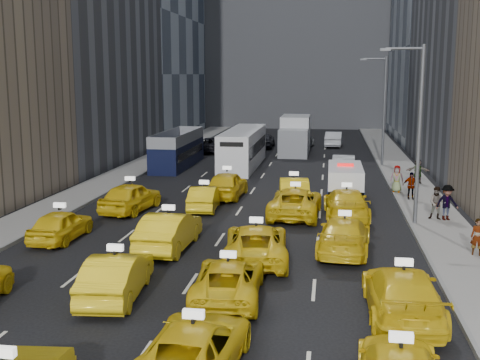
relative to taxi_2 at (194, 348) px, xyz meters
The scene contains 36 objects.
ground 4.88m from the taxi_2, 109.65° to the left, with size 160.00×160.00×0.00m, color black.
sidewalk_west 31.95m from the taxi_2, 112.31° to the left, with size 3.00×90.00×0.15m, color gray.
sidewalk_east 30.86m from the taxi_2, 73.28° to the left, with size 3.00×90.00×0.15m, color gray.
curb_west 31.42m from the taxi_2, 109.86° to the left, with size 0.15×90.00×0.18m, color slate.
curb_east 30.47m from the taxi_2, 75.90° to the left, with size 0.15×90.00×0.18m, color slate.
streetlight_near 18.68m from the taxi_2, 65.46° to the left, with size 2.15×0.22×9.00m.
streetlight_far 37.56m from the taxi_2, 78.32° to the left, with size 2.15×0.22×9.00m.
taxi_2 is the anchor object (origin of this frame).
taxi_5 6.13m from the taxi_2, 128.40° to the left, with size 1.65×4.72×1.56m, color yellow.
taxi_6 5.30m from the taxi_2, 90.04° to the left, with size 2.23×4.83×1.34m, color yellow.
taxi_7 7.23m from the taxi_2, 38.27° to the left, with size 2.24×5.50×1.60m, color yellow.
taxi_8 14.42m from the taxi_2, 127.95° to the left, with size 1.70×4.23×1.44m, color yellow.
taxi_9 11.28m from the taxi_2, 108.32° to the left, with size 1.75×5.02×1.65m, color yellow.
taxi_10 9.59m from the taxi_2, 87.44° to the left, with size 2.51×5.45×1.51m, color yellow.
taxi_11 12.03m from the taxi_2, 70.48° to the left, with size 2.12×5.22×1.52m, color yellow.
taxi_12 19.09m from the taxi_2, 113.42° to the left, with size 1.96×4.86×1.66m, color yellow.
taxi_13 18.88m from the taxi_2, 101.03° to the left, with size 1.45×4.16×1.37m, color yellow.
taxi_14 17.74m from the taxi_2, 84.94° to the left, with size 2.59×5.62×1.56m, color yellow.
taxi_15 18.16m from the taxi_2, 76.42° to the left, with size 2.24×5.51×1.60m, color yellow.
taxi_16 22.29m from the taxi_2, 97.50° to the left, with size 1.96×4.86×1.66m, color yellow.
taxi_17 21.10m from the taxi_2, 86.54° to the left, with size 1.66×4.77×1.57m, color yellow.
nypd_van 22.71m from the taxi_2, 79.11° to the left, with size 2.77×5.52×2.27m.
double_decker 35.35m from the taxi_2, 104.95° to the left, with size 2.92×10.05×2.88m.
city_bus 35.06m from the taxi_2, 96.13° to the left, with size 2.88×11.99×3.08m.
box_truck 43.85m from the taxi_2, 89.97° to the left, with size 2.72×7.85×3.58m.
misc_car_0 32.19m from the taxi_2, 82.11° to the left, with size 1.66×4.75×1.56m, color #A3A6AA.
misc_car_1 44.29m from the taxi_2, 100.54° to the left, with size 2.40×5.20×1.44m, color black.
misc_car_2 48.69m from the taxi_2, 89.40° to the left, with size 2.05×5.05×1.47m, color gray.
misc_car_3 48.06m from the taxi_2, 93.98° to the left, with size 1.84×4.58×1.56m, color black.
misc_car_4 50.23m from the taxi_2, 85.69° to the left, with size 1.70×4.88×1.61m, color #AEB1B6.
pedestrian_0 14.72m from the taxi_2, 49.94° to the left, with size 0.56×0.37×1.55m, color gray.
pedestrian_1 19.60m from the taxi_2, 63.06° to the left, with size 0.84×0.46×1.72m, color gray.
pedestrian_2 19.79m from the taxi_2, 61.77° to the left, with size 1.19×0.49×1.84m, color gray.
pedestrian_3 24.05m from the taxi_2, 70.04° to the left, with size 0.96×0.44×1.64m, color gray.
pedestrian_4 25.82m from the taxi_2, 72.88° to the left, with size 0.84×0.46×1.73m, color gray.
pedestrian_5 29.71m from the taxi_2, 71.60° to the left, with size 1.57×0.45×1.69m, color gray.
Camera 1 is at (4.90, -18.56, 7.57)m, focal length 45.00 mm.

